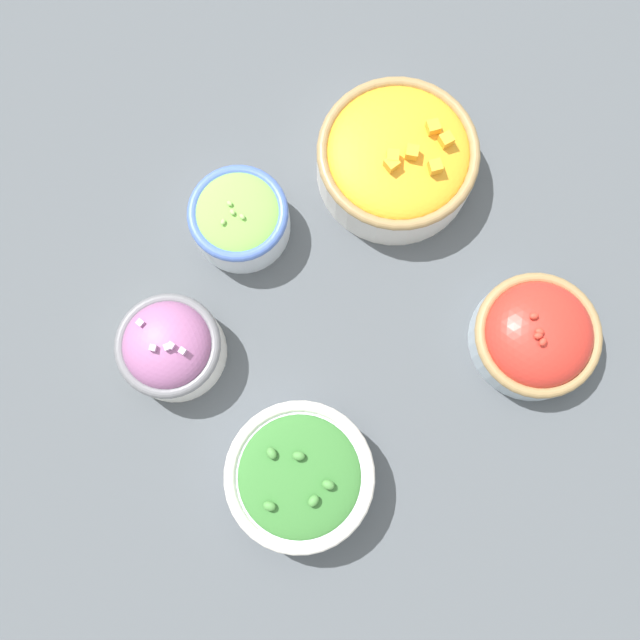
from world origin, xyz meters
The scene contains 6 objects.
ground_plane centered at (0.00, 0.00, 0.00)m, with size 3.00×3.00×0.00m, color #4C5156.
bowl_red_onion centered at (0.15, -0.05, 0.04)m, with size 0.11×0.11×0.09m.
bowl_broccoli centered at (0.10, 0.13, 0.04)m, with size 0.15×0.15×0.07m.
bowl_cherry_tomatoes centered at (-0.20, 0.13, 0.03)m, with size 0.14×0.14×0.07m.
bowl_lettuce centered at (0.02, -0.14, 0.03)m, with size 0.11×0.11×0.07m.
bowl_squash centered at (-0.16, -0.12, 0.04)m, with size 0.18×0.18×0.08m.
Camera 1 is at (0.07, 0.13, 0.79)m, focal length 40.00 mm.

